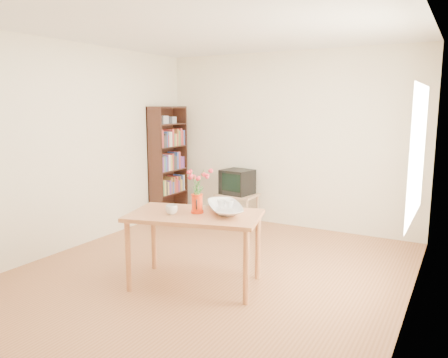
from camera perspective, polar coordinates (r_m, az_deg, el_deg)
The scene contains 11 objects.
room at distance 4.59m, azimuth -1.49°, elevation 3.14°, with size 4.50×4.50×4.50m.
table at distance 4.41m, azimuth -3.82°, elevation -5.66°, with size 1.45×1.05×0.75m.
tv_stand at distance 6.79m, azimuth 1.74°, elevation -2.57°, with size 0.60×0.45×0.46m.
bookshelf at distance 7.13m, azimuth -7.28°, elevation 1.65°, with size 0.28×0.70×1.80m.
pitcher at distance 4.39m, azimuth -3.51°, elevation -3.31°, with size 0.13×0.19×0.20m.
flowers at distance 4.34m, azimuth -3.57°, elevation -0.09°, with size 0.22×0.22×0.31m, color #E8364B, non-canonical shape.
mug at distance 4.36m, azimuth -6.85°, elevation -3.99°, with size 0.12×0.12×0.09m, color white.
bowl at distance 4.40m, azimuth 0.10°, elevation -1.44°, with size 0.48×0.48×0.45m, color white.
teacup_a at distance 4.43m, azimuth -0.35°, elevation -1.93°, with size 0.07×0.07×0.07m, color white.
teacup_b at distance 4.41m, azimuth 0.74°, elevation -2.00°, with size 0.07×0.07×0.07m, color white.
television at distance 6.75m, azimuth 1.80°, elevation -0.33°, with size 0.49×0.47×0.38m.
Camera 1 is at (2.36, -3.92, 1.82)m, focal length 35.00 mm.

